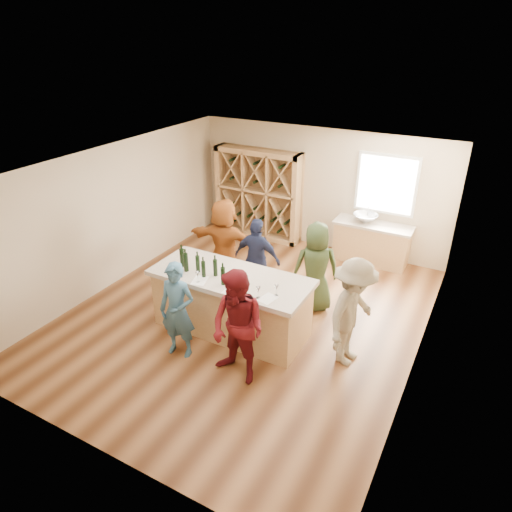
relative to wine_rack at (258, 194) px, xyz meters
The scene contains 35 objects.
floor 3.78m from the wine_rack, 65.36° to the right, with size 6.00×7.00×0.10m, color brown.
ceiling 4.00m from the wine_rack, 65.36° to the right, with size 6.00×7.00×0.10m, color white.
wall_back 1.56m from the wine_rack, 10.57° to the left, with size 6.00×0.10×2.80m, color #C3AE8D.
wall_front 6.99m from the wine_rack, 77.60° to the right, with size 6.00×0.10×2.80m, color #C3AE8D.
wall_left 3.63m from the wine_rack, 115.36° to the right, with size 0.10×7.00×2.80m, color #C3AE8D.
wall_right 5.61m from the wine_rack, 35.70° to the right, with size 0.10×7.00×2.80m, color #C3AE8D.
window_frame 3.08m from the wine_rack, ahead, with size 1.30×0.06×1.30m, color white.
window_pane 3.07m from the wine_rack, ahead, with size 1.18×0.01×1.18m, color white.
wine_rack is the anchor object (origin of this frame).
back_counter_base 2.98m from the wine_rack, ahead, with size 1.60×0.58×0.86m, color tan.
back_counter_top 2.91m from the wine_rack, ahead, with size 1.70×0.62×0.06m, color #BBAB9A.
sink 2.70m from the wine_rack, ahead, with size 0.54×0.54×0.19m, color silver.
faucet 2.70m from the wine_rack, ahead, with size 0.02×0.02×0.30m, color silver.
tasting_counter_base 4.11m from the wine_rack, 68.34° to the right, with size 2.60×1.00×1.00m, color tan.
tasting_counter_top 4.06m from the wine_rack, 68.34° to the right, with size 2.72×1.12×0.08m, color #BBAB9A.
wine_bottle_a 3.95m from the wine_rack, 81.02° to the right, with size 0.08×0.08×0.33m, color black.
wine_bottle_b 4.07m from the wine_rack, 79.12° to the right, with size 0.08×0.08×0.33m, color black.
wine_bottle_c 4.04m from the wine_rack, 76.30° to the right, with size 0.07×0.07×0.29m, color black.
wine_bottle_d 4.18m from the wine_rack, 74.19° to the right, with size 0.07×0.07×0.28m, color black.
wine_bottle_e 4.11m from the wine_rack, 71.72° to the right, with size 0.07×0.07×0.29m, color black.
wine_glass_a 4.37m from the wine_rack, 74.66° to the right, with size 0.07×0.07×0.18m, color white.
wine_glass_b 4.54m from the wine_rack, 67.54° to the right, with size 0.06×0.06×0.16m, color white.
wine_glass_c 4.74m from the wine_rack, 61.83° to the right, with size 0.07×0.07×0.20m, color white.
wine_glass_d 4.39m from the wine_rack, 64.31° to the right, with size 0.07×0.07×0.18m, color white.
wine_glass_e 4.67m from the wine_rack, 58.43° to the right, with size 0.07×0.07×0.18m, color white.
tasting_menu_a 4.32m from the wine_rack, 74.55° to the right, with size 0.22×0.31×0.00m, color white.
tasting_menu_b 4.54m from the wine_rack, 67.18° to the right, with size 0.20×0.27×0.00m, color white.
tasting_menu_c 4.76m from the wine_rack, 60.09° to the right, with size 0.22×0.30×0.00m, color white.
person_near_left 4.86m from the wine_rack, 76.87° to the right, with size 0.59×0.43×1.62m, color #335972.
person_near_right 5.27m from the wine_rack, 64.99° to the right, with size 0.87×0.48×1.80m, color #590F14.
person_server 5.07m from the wine_rack, 45.47° to the right, with size 1.15×0.54×1.79m, color gray.
person_far_mid 2.91m from the wine_rack, 62.19° to the right, with size 0.95×0.48×1.61m, color #191E38.
person_far_right 3.52m from the wine_rack, 44.56° to the right, with size 0.84×0.55×1.72m, color #263319.
person_far_left 2.49m from the wine_rack, 77.33° to the right, with size 1.69×0.61×1.82m, color #994C19.
wine_bottle_f 4.36m from the wine_rack, 69.19° to the right, with size 0.07×0.07×0.30m, color black.
Camera 1 is at (3.51, -6.10, 4.77)m, focal length 32.00 mm.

